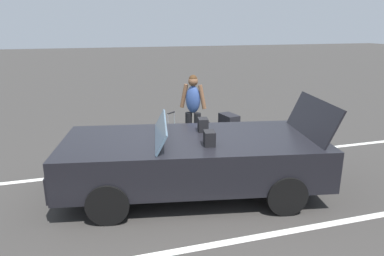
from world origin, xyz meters
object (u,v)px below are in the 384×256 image
at_px(suitcase_large_black, 229,130).
at_px(duffel_bag, 203,130).
at_px(traveler_person, 193,108).
at_px(suitcase_medium_bright, 169,141).
at_px(convertible_car, 181,159).

xyz_separation_m(suitcase_large_black, duffel_bag, (0.34, -0.84, -0.21)).
relative_size(duffel_bag, traveler_person, 0.41).
distance_m(suitcase_large_black, suitcase_medium_bright, 1.45).
bearing_deg(suitcase_medium_bright, suitcase_large_black, -122.08).
bearing_deg(traveler_person, suitcase_medium_bright, -34.88).
bearing_deg(duffel_bag, suitcase_large_black, 111.72).
distance_m(convertible_car, traveler_person, 2.19).
distance_m(suitcase_medium_bright, duffel_bag, 1.52).
relative_size(convertible_car, duffel_bag, 6.45).
relative_size(convertible_car, suitcase_large_black, 5.94).
height_order(convertible_car, suitcase_medium_bright, convertible_car).
distance_m(suitcase_large_black, traveler_person, 1.01).
height_order(suitcase_medium_bright, duffel_bag, suitcase_medium_bright).
height_order(convertible_car, traveler_person, traveler_person).
bearing_deg(suitcase_large_black, traveler_person, 164.66).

